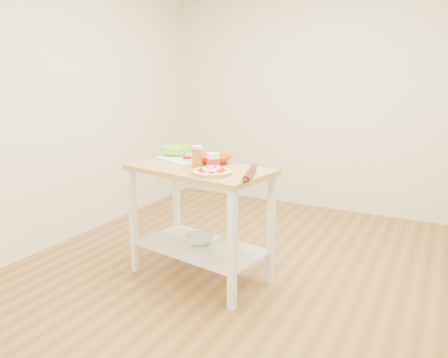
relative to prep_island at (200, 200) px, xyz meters
name	(u,v)px	position (x,y,z in m)	size (l,w,h in m)	color
room_shell	(254,109)	(0.43, 0.02, 0.71)	(4.04, 4.54, 2.74)	olive
prep_island	(200,200)	(0.00, 0.00, 0.00)	(1.17, 0.77, 0.90)	tan
pizza	(212,172)	(0.19, -0.15, 0.27)	(0.29, 0.29, 0.05)	#E9B763
cutting_board	(183,159)	(-0.27, 0.20, 0.26)	(0.49, 0.44, 0.04)	white
spatula	(190,160)	(-0.16, 0.13, 0.27)	(0.13, 0.11, 0.01)	#51C6CF
knife	(179,155)	(-0.35, 0.26, 0.27)	(0.27, 0.04, 0.01)	silver
orange_bowl	(215,159)	(0.03, 0.19, 0.29)	(0.27, 0.27, 0.07)	red
green_bowl	(177,151)	(-0.41, 0.31, 0.30)	(0.26, 0.26, 0.08)	#86E032
beer_pint	(197,156)	(-0.02, -0.01, 0.34)	(0.08, 0.08, 0.16)	#B76F1E
yogurt_tub	(213,161)	(0.12, 0.00, 0.32)	(0.10, 0.10, 0.21)	white
rolling_pin	(250,173)	(0.46, -0.09, 0.28)	(0.05, 0.05, 0.41)	#512412
shelf_glass_bowl	(199,239)	(-0.03, 0.04, -0.35)	(0.23, 0.23, 0.07)	silver
shelf_bin	(227,246)	(0.25, -0.03, -0.33)	(0.12, 0.12, 0.12)	white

